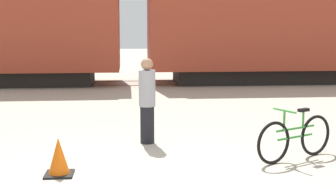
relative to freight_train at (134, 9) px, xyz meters
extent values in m
plane|color=#B2A893|center=(0.00, -11.39, -2.76)|extent=(80.00, 80.00, 0.00)
cube|color=black|center=(6.87, 0.00, -2.49)|extent=(10.62, 2.22, 0.55)
cube|color=#9E3823|center=(6.87, 0.00, -0.56)|extent=(12.65, 2.95, 3.31)
cube|color=#4C4238|center=(0.00, -0.72, -2.75)|extent=(38.40, 0.07, 0.01)
cube|color=#4C4238|center=(0.00, 0.72, -2.75)|extent=(38.40, 0.07, 0.01)
torus|color=black|center=(1.95, -10.76, -2.43)|extent=(0.62, 0.36, 0.67)
torus|color=black|center=(2.80, -10.32, -2.43)|extent=(0.62, 0.36, 0.67)
cylinder|color=#338C38|center=(2.37, -10.54, -2.25)|extent=(0.76, 0.42, 0.04)
cylinder|color=#338C38|center=(2.37, -10.54, -2.39)|extent=(0.69, 0.38, 0.04)
cylinder|color=#338C38|center=(2.52, -10.46, -2.11)|extent=(0.04, 0.04, 0.28)
cube|color=black|center=(2.52, -10.46, -1.97)|extent=(0.21, 0.16, 0.05)
cylinder|color=#338C38|center=(2.14, -10.66, -2.10)|extent=(0.04, 0.04, 0.31)
cylinder|color=#338C38|center=(2.14, -10.66, -1.94)|extent=(0.24, 0.42, 0.03)
cylinder|color=black|center=(0.07, -9.24, -2.42)|extent=(0.26, 0.26, 0.68)
cylinder|color=gray|center=(0.07, -9.24, -1.75)|extent=(0.30, 0.30, 0.65)
sphere|color=#A37556|center=(0.07, -9.24, -1.32)|extent=(0.22, 0.22, 0.22)
cube|color=black|center=(-1.27, -11.02, -2.75)|extent=(0.40, 0.40, 0.03)
cone|color=orange|center=(-1.27, -11.02, -2.49)|extent=(0.32, 0.32, 0.55)
camera|label=1|loc=(-0.28, -17.59, -0.66)|focal=50.00mm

